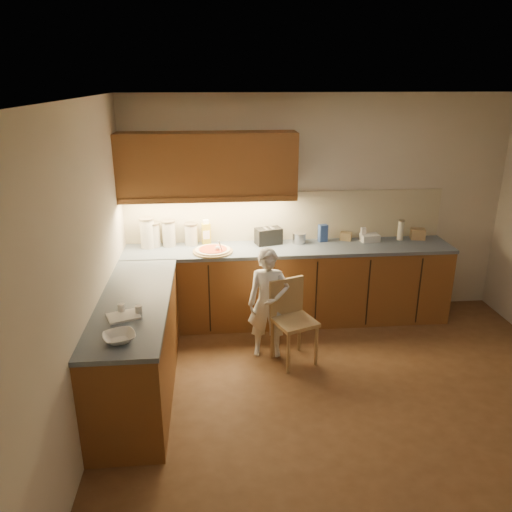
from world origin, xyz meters
name	(u,v)px	position (x,y,z in m)	size (l,w,h in m)	color
room	(372,223)	(0.00, 0.00, 1.68)	(4.54, 4.50, 2.62)	brown
l_counter	(244,302)	(-0.92, 1.25, 0.46)	(3.77, 2.62, 0.92)	brown
backsplash	(286,216)	(-0.38, 1.99, 1.21)	(3.75, 0.02, 0.58)	beige
upper_cabinets	(208,165)	(-1.27, 1.82, 1.85)	(1.95, 0.36, 0.73)	brown
pizza_on_board	(213,251)	(-1.24, 1.59, 0.94)	(0.44, 0.44, 0.18)	tan
child	(268,303)	(-0.70, 0.93, 0.58)	(0.42, 0.28, 1.16)	white
wooden_chair	(291,315)	(-0.48, 0.82, 0.49)	(0.50, 0.50, 0.85)	tan
mixing_bowl	(119,338)	(-1.95, -0.34, 0.95)	(0.24, 0.24, 0.06)	white
canister_a	(147,233)	(-1.98, 1.83, 1.10)	(0.17, 0.17, 0.35)	silver
canister_b	(153,235)	(-1.92, 1.86, 1.06)	(0.16, 0.16, 0.28)	silver
canister_c	(169,233)	(-1.74, 1.87, 1.07)	(0.16, 0.16, 0.30)	beige
canister_d	(191,234)	(-1.49, 1.88, 1.05)	(0.16, 0.16, 0.26)	beige
oil_jug	(206,233)	(-1.32, 1.88, 1.05)	(0.11, 0.08, 0.29)	gold
toaster	(268,236)	(-0.60, 1.83, 1.02)	(0.33, 0.24, 0.19)	black
steel_pot	(299,238)	(-0.24, 1.83, 0.98)	(0.17, 0.17, 0.13)	#B0B1B5
blue_box	(323,233)	(0.05, 1.87, 1.02)	(0.10, 0.07, 0.20)	#314D94
card_box_a	(346,236)	(0.34, 1.89, 0.97)	(0.13, 0.09, 0.09)	#9E8255
white_bottle	(363,234)	(0.54, 1.85, 1.00)	(0.05, 0.05, 0.16)	silver
flat_pack	(370,238)	(0.61, 1.82, 0.96)	(0.21, 0.15, 0.08)	silver
tall_jar	(401,230)	(0.99, 1.84, 1.04)	(0.08, 0.08, 0.24)	white
card_box_b	(418,234)	(1.21, 1.85, 0.98)	(0.16, 0.13, 0.13)	#A38458
dough_cloth	(123,316)	(-1.98, 0.05, 0.93)	(0.25, 0.19, 0.02)	white
spice_jar_a	(121,308)	(-2.01, 0.14, 0.96)	(0.06, 0.06, 0.08)	white
spice_jar_b	(139,310)	(-1.86, 0.10, 0.96)	(0.06, 0.06, 0.08)	silver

